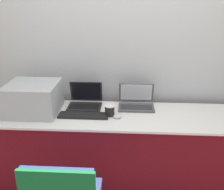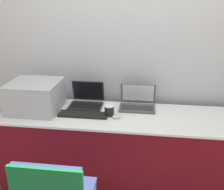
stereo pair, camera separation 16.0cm
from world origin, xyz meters
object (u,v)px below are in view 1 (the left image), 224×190
at_px(printer, 33,97).
at_px(laptop_right, 136,102).
at_px(coffee_cup, 110,110).
at_px(mouse, 117,117).
at_px(laptop_left, 85,101).
at_px(external_keyboard, 84,115).

xyz_separation_m(printer, laptop_right, (0.96, 0.19, -0.10)).
distance_m(coffee_cup, mouse, 0.10).
height_order(printer, laptop_left, printer).
bearing_deg(laptop_left, coffee_cup, -38.57).
xyz_separation_m(printer, coffee_cup, (0.72, -0.04, -0.10)).
bearing_deg(laptop_right, mouse, -121.97).
xyz_separation_m(laptop_left, coffee_cup, (0.26, -0.21, -0.00)).
xyz_separation_m(external_keyboard, mouse, (0.31, -0.02, 0.01)).
xyz_separation_m(printer, external_keyboard, (0.48, -0.07, -0.14)).
height_order(laptop_left, coffee_cup, laptop_left).
xyz_separation_m(printer, laptop_left, (0.46, 0.17, -0.10)).
distance_m(laptop_right, external_keyboard, 0.55).
xyz_separation_m(external_keyboard, coffee_cup, (0.24, 0.04, 0.04)).
distance_m(printer, laptop_left, 0.50).
relative_size(laptop_left, coffee_cup, 3.26).
xyz_separation_m(coffee_cup, mouse, (0.07, -0.06, -0.03)).
relative_size(printer, external_keyboard, 1.02).
bearing_deg(laptop_right, external_keyboard, -151.69).
relative_size(external_keyboard, mouse, 6.10).
distance_m(external_keyboard, coffee_cup, 0.24).
distance_m(laptop_right, coffee_cup, 0.33).
xyz_separation_m(laptop_left, laptop_right, (0.51, 0.02, -0.00)).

